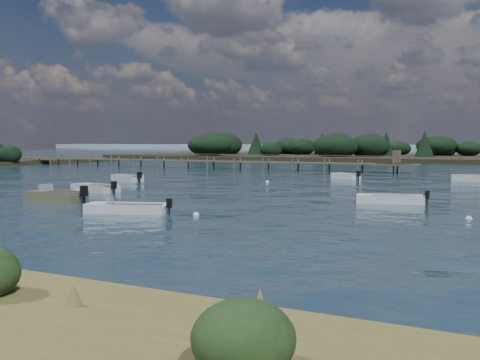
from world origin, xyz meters
The scene contains 14 objects.
ground centered at (0.00, 60.00, 0.00)m, with size 400.00×400.00×0.00m, color #152632.
tender_far_grey centered at (-14.07, 21.05, 0.17)m, with size 3.79×2.16×1.20m.
tender_far_white centered at (2.58, 34.18, 0.16)m, with size 3.35×2.36×1.15m.
dinghy_extra_a centered at (-5.36, 3.91, 0.18)m, with size 3.96×2.42×1.38m.
dinghy_mid_white_b centered at (12.64, 13.00, 0.14)m, with size 4.28×2.54×1.05m.
dinghy_mid_white_a centered at (2.13, 1.49, 0.13)m, with size 4.48×2.88×1.04m.
dinghy_mid_grey centered at (-8.53, 10.74, 0.15)m, with size 4.46×2.31×1.11m.
tender_far_grey_b centered at (13.79, 36.36, 0.17)m, with size 3.67×1.74×1.23m.
buoy_b centered at (5.78, 2.44, 0.00)m, with size 0.32×0.32×0.32m, color silver.
buoy_c centered at (-9.71, 10.11, 0.00)m, with size 0.32×0.32×0.32m, color silver.
buoy_d centered at (17.93, 7.43, 0.00)m, with size 0.32×0.32×0.32m, color silver.
buoy_e centered at (-2.24, 26.50, 0.00)m, with size 0.32×0.32×0.32m, color silver.
jetty centered at (-21.74, 47.99, 0.98)m, with size 64.50×3.20×3.40m.
distant_haze centered at (-90.00, 230.00, 0.00)m, with size 280.00×20.00×2.40m, color #879BA7.
Camera 1 is at (22.19, -22.54, 3.65)m, focal length 45.00 mm.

